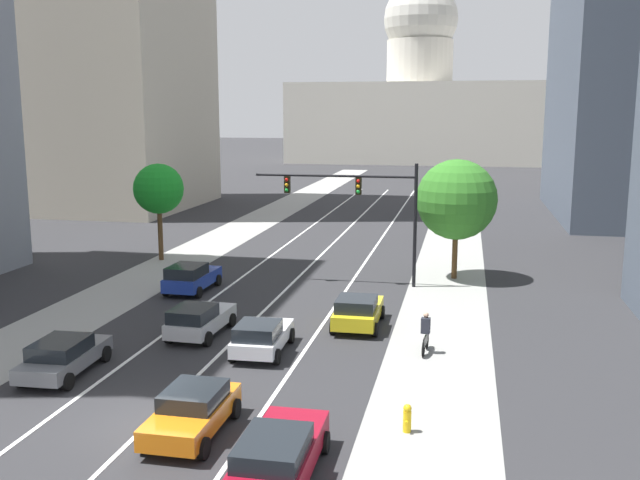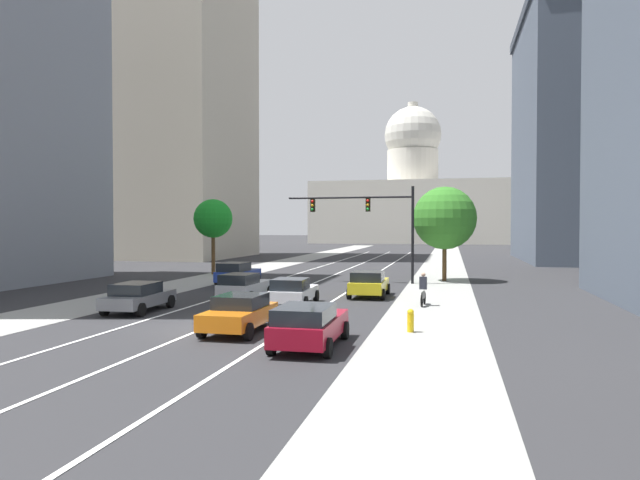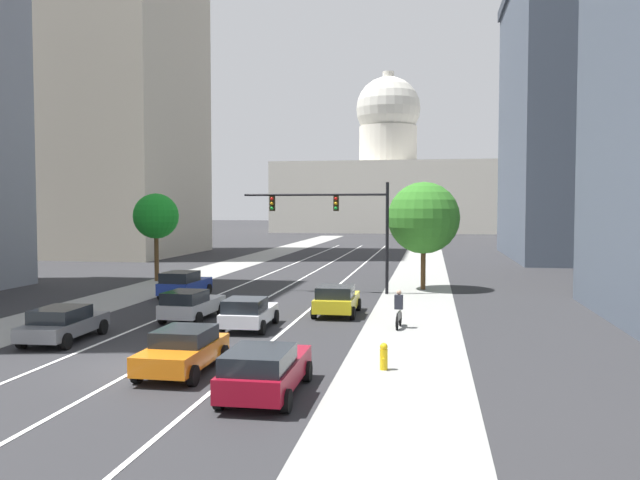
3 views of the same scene
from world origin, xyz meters
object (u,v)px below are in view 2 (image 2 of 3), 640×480
car_orange (240,313)px  car_gray (138,296)px  fire_hydrant (411,320)px  cyclist (423,289)px  car_white (293,291)px  street_tree_mid_right (445,218)px  car_crimson (309,324)px  car_silver (244,286)px  street_tree_mid_left (213,219)px  capitol_building (412,200)px  traffic_signal_mast (372,215)px  car_blue (237,273)px  car_yellow (369,284)px

car_orange → car_gray: 7.63m
fire_hydrant → cyclist: bearing=89.1°
car_white → street_tree_mid_right: bearing=-28.1°
car_crimson → car_silver: bearing=29.8°
street_tree_mid_left → capitol_building: bearing=84.2°
capitol_building → street_tree_mid_left: bearing=-95.8°
car_silver → car_gray: bearing=151.1°
car_orange → street_tree_mid_right: size_ratio=0.59×
car_silver → capitol_building: bearing=1.6°
car_crimson → traffic_signal_mast: traffic_signal_mast is taller
capitol_building → fire_hydrant: size_ratio=53.65×
car_blue → street_tree_mid_left: (-5.20, 7.69, 3.93)m
cyclist → car_silver: bearing=93.8°
car_crimson → car_white: car_crimson is taller
car_blue → car_crimson: size_ratio=0.94×
fire_hydrant → street_tree_mid_right: 21.72m
traffic_signal_mast → fire_hydrant: size_ratio=10.20×
cyclist → street_tree_mid_left: (-18.41, 15.30, 3.90)m
capitol_building → fire_hydrant: bearing=-86.2°
traffic_signal_mast → street_tree_mid_left: 14.78m
street_tree_mid_right → car_gray: bearing=-126.7°
capitol_building → car_white: 116.89m
car_blue → car_gray: (0.01, -12.79, -0.09)m
car_blue → cyclist: 15.25m
capitol_building → car_yellow: capitol_building is taller
traffic_signal_mast → capitol_building: bearing=92.2°
car_silver → car_yellow: 7.19m
capitol_building → traffic_signal_mast: size_ratio=5.26×
car_yellow → car_gray: size_ratio=0.94×
car_yellow → car_white: car_yellow is taller
capitol_building → street_tree_mid_right: (9.14, -101.25, -6.17)m
car_blue → traffic_signal_mast: size_ratio=0.46×
car_yellow → street_tree_mid_left: street_tree_mid_left is taller
car_orange → car_white: 7.51m
fire_hydrant → capitol_building: bearing=93.8°
car_blue → cyclist: size_ratio=2.49×
capitol_building → street_tree_mid_left: capitol_building is taller
car_crimson → car_yellow: 14.08m
car_silver → traffic_signal_mast: bearing=-24.9°
car_yellow → cyclist: (3.25, -2.96, 0.07)m
car_silver → traffic_signal_mast: size_ratio=0.46×
car_white → street_tree_mid_right: 17.39m
capitol_building → cyclist: size_ratio=28.38×
car_yellow → car_white: 5.51m
car_crimson → car_gray: car_crimson is taller
car_crimson → car_yellow: size_ratio=1.08×
car_silver → street_tree_mid_left: street_tree_mid_left is taller
car_gray → traffic_signal_mast: bearing=-31.3°
car_gray → fire_hydrant: car_gray is taller
car_orange → car_yellow: bearing=-15.3°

